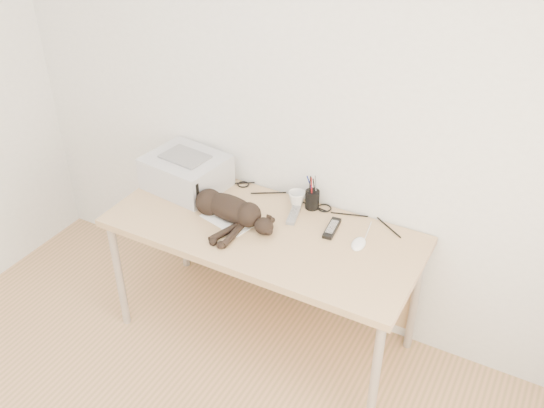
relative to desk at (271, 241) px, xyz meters
The scene contains 11 objects.
wall_back 0.75m from the desk, 90.00° to the left, with size 3.50×3.50×0.00m, color white.
desk is the anchor object (origin of this frame).
printer 0.62m from the desk, behind, with size 0.45×0.39×0.19m.
papers 0.26m from the desk, 159.03° to the right, with size 0.36×0.30×0.01m.
cat 0.30m from the desk, 153.43° to the right, with size 0.63×0.31×0.14m.
mug 0.26m from the desk, 73.14° to the left, with size 0.09×0.09×0.08m, color white.
pen_cup 0.31m from the desk, 56.18° to the left, with size 0.08×0.08×0.19m.
remote_grey 0.19m from the desk, 42.85° to the left, with size 0.04×0.16×0.02m, color gray.
remote_black 0.35m from the desk, 12.60° to the left, with size 0.05×0.18×0.02m, color black.
mouse 0.50m from the desk, ahead, with size 0.07×0.11×0.04m, color white.
cable_tangle 0.26m from the desk, 90.00° to the left, with size 1.36×0.08×0.01m, color black, non-canonical shape.
Camera 1 is at (1.23, -0.77, 2.53)m, focal length 40.00 mm.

